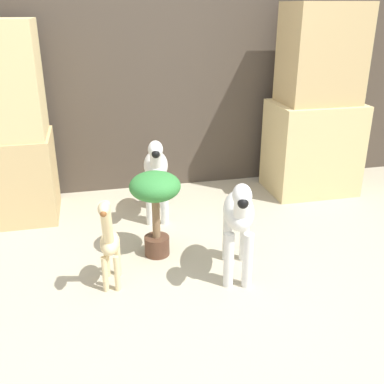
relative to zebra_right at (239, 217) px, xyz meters
name	(u,v)px	position (x,y,z in m)	size (l,w,h in m)	color
ground_plane	(214,298)	(-0.18, -0.18, -0.37)	(14.00, 14.00, 0.00)	#B2A88E
wall_back	(158,51)	(-0.18, 1.51, 0.73)	(6.40, 0.08, 2.20)	#473D33
rock_pillar_right	(316,111)	(0.99, 1.11, 0.30)	(0.68, 0.50, 1.46)	#DBC184
zebra_right	(239,217)	(0.00, 0.00, 0.00)	(0.27, 0.52, 0.63)	silver
zebra_left	(156,170)	(-0.32, 0.85, 0.00)	(0.22, 0.52, 0.63)	silver
giraffe_figurine	(109,241)	(-0.70, 0.04, -0.08)	(0.13, 0.34, 0.56)	beige
potted_palm_front	(155,197)	(-0.40, 0.33, 0.02)	(0.30, 0.30, 0.54)	#513323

